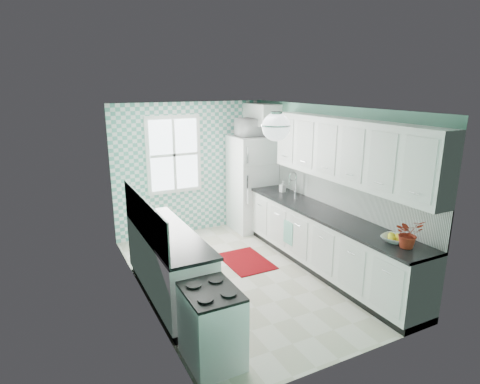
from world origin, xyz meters
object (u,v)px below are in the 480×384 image
sink (288,196)px  microwave (253,127)px  fruit_bowl (394,239)px  fridge (252,183)px  stove (212,325)px  ceiling_light (276,127)px  potted_plant (408,233)px

sink → microwave: size_ratio=0.87×
fruit_bowl → microwave: bearing=91.5°
fridge → stove: size_ratio=2.31×
ceiling_light → microwave: ceiling_light is taller
fruit_bowl → stove: bearing=177.1°
ceiling_light → sink: (1.20, 1.49, -1.39)m
ceiling_light → stove: ceiling_light is taller
ceiling_light → sink: ceiling_light is taller
fruit_bowl → potted_plant: potted_plant is taller
fruit_bowl → ceiling_light: bearing=143.8°
fruit_bowl → sink: bearing=89.9°
microwave → sink: bearing=97.4°
ceiling_light → potted_plant: bearing=-41.8°
fridge → potted_plant: 3.67m
fridge → microwave: microwave is taller
ceiling_light → microwave: size_ratio=0.57×
potted_plant → ceiling_light: bearing=138.2°
fruit_bowl → microwave: (-0.09, 3.47, 1.05)m
ceiling_light → fridge: 3.14m
sink → microwave: (-0.09, 1.10, 1.09)m
sink → fruit_bowl: bearing=-86.7°
fridge → microwave: size_ratio=3.04×
sink → fruit_bowl: size_ratio=1.76×
ceiling_light → fruit_bowl: size_ratio=1.16×
sink → potted_plant: sink is taller
ceiling_light → sink: 2.37m
fruit_bowl → potted_plant: (0.00, -0.19, 0.14)m
fridge → stove: (-2.31, -3.35, -0.50)m
stove → microwave: microwave is taller
stove → sink: bearing=39.4°
ceiling_light → microwave: bearing=66.8°
sink → stove: bearing=-133.6°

